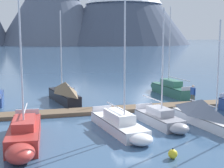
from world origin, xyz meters
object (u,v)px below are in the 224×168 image
at_px(sailboat_outer_slip, 206,114).
at_px(sailboat_end_of_dock, 169,88).
at_px(person_on_dock, 193,93).
at_px(sailboat_mid_dock_starboard, 120,124).
at_px(sailboat_mid_dock_port, 64,92).
at_px(sailboat_far_berth, 162,119).
at_px(sailboat_second_berth, 24,135).
at_px(mooring_buoy_inner_mooring, 173,154).

relative_size(sailboat_outer_slip, sailboat_end_of_dock, 0.82).
bearing_deg(person_on_dock, sailboat_mid_dock_starboard, -144.20).
distance_m(sailboat_mid_dock_port, sailboat_mid_dock_starboard, 10.97).
xyz_separation_m(sailboat_mid_dock_starboard, sailboat_far_berth, (3.17, 0.80, -0.00)).
bearing_deg(sailboat_end_of_dock, sailboat_mid_dock_starboard, -124.86).
bearing_deg(sailboat_far_berth, sailboat_second_berth, -167.37).
bearing_deg(sailboat_end_of_dock, sailboat_second_berth, -137.22).
distance_m(sailboat_mid_dock_port, person_on_dock, 11.83).
height_order(sailboat_mid_dock_port, sailboat_outer_slip, sailboat_mid_dock_port).
height_order(sailboat_mid_dock_port, sailboat_mid_dock_starboard, sailboat_mid_dock_starboard).
bearing_deg(sailboat_second_berth, mooring_buoy_inner_mooring, -27.31).
relative_size(sailboat_mid_dock_starboard, person_on_dock, 5.05).
height_order(sailboat_mid_dock_port, sailboat_end_of_dock, sailboat_end_of_dock).
bearing_deg(sailboat_mid_dock_port, sailboat_end_of_dock, 8.18).
xyz_separation_m(sailboat_second_berth, sailboat_outer_slip, (12.24, 1.32, 0.24)).
bearing_deg(mooring_buoy_inner_mooring, sailboat_mid_dock_starboard, 105.82).
xyz_separation_m(person_on_dock, mooring_buoy_inner_mooring, (-6.53, -10.93, -1.01)).
bearing_deg(sailboat_mid_dock_port, sailboat_second_berth, -105.41).
bearing_deg(sailboat_end_of_dock, mooring_buoy_inner_mooring, -112.07).
bearing_deg(sailboat_outer_slip, sailboat_second_berth, -173.83).
bearing_deg(sailboat_end_of_dock, sailboat_outer_slip, -100.91).
height_order(sailboat_mid_dock_port, person_on_dock, sailboat_mid_dock_port).
bearing_deg(sailboat_second_berth, sailboat_mid_dock_port, 74.59).
bearing_deg(sailboat_mid_dock_starboard, mooring_buoy_inner_mooring, -74.18).
xyz_separation_m(sailboat_end_of_dock, mooring_buoy_inner_mooring, (-7.05, -17.38, -0.40)).
relative_size(sailboat_end_of_dock, mooring_buoy_inner_mooring, 16.07).
bearing_deg(mooring_buoy_inner_mooring, sailboat_end_of_dock, 67.93).
distance_m(sailboat_mid_dock_port, mooring_buoy_inner_mooring, 16.34).
relative_size(sailboat_mid_dock_port, mooring_buoy_inner_mooring, 14.94).
distance_m(sailboat_mid_dock_starboard, person_on_dock, 9.88).
relative_size(sailboat_mid_dock_starboard, sailboat_far_berth, 1.05).
relative_size(sailboat_far_berth, sailboat_outer_slip, 1.08).
relative_size(sailboat_mid_dock_port, sailboat_end_of_dock, 0.93).
relative_size(sailboat_end_of_dock, person_on_dock, 5.43).
distance_m(sailboat_outer_slip, person_on_dock, 6.01).
bearing_deg(person_on_dock, sailboat_outer_slip, -107.75).
height_order(sailboat_far_berth, person_on_dock, sailboat_far_berth).
bearing_deg(sailboat_mid_dock_starboard, sailboat_far_berth, 14.14).
bearing_deg(sailboat_second_berth, sailboat_end_of_dock, 42.78).
relative_size(sailboat_second_berth, sailboat_outer_slip, 1.21).
distance_m(sailboat_second_berth, sailboat_outer_slip, 12.31).
height_order(sailboat_mid_dock_starboard, mooring_buoy_inner_mooring, sailboat_mid_dock_starboard).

